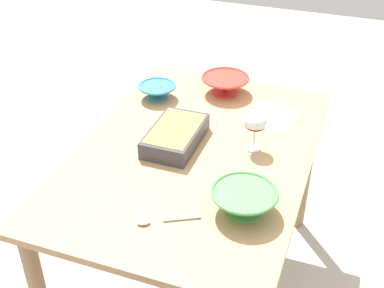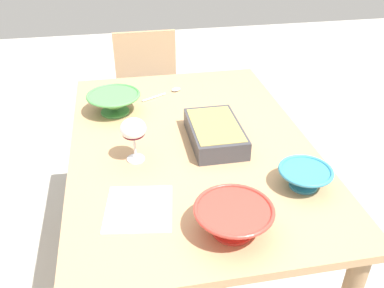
% 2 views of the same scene
% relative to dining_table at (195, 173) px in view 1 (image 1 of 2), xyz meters
% --- Properties ---
extents(ground_plane, '(8.00, 8.00, 0.00)m').
position_rel_dining_table_xyz_m(ground_plane, '(0.00, 0.00, -0.67)').
color(ground_plane, '#B2ADA3').
extents(dining_table, '(1.31, 0.88, 0.78)m').
position_rel_dining_table_xyz_m(dining_table, '(0.00, 0.00, 0.00)').
color(dining_table, tan).
rests_on(dining_table, ground_plane).
extents(wine_glass, '(0.09, 0.09, 0.16)m').
position_rel_dining_table_xyz_m(wine_glass, '(-0.09, 0.21, 0.23)').
color(wine_glass, white).
rests_on(wine_glass, dining_table).
extents(casserole_dish, '(0.31, 0.18, 0.07)m').
position_rel_dining_table_xyz_m(casserole_dish, '(-0.02, -0.09, 0.15)').
color(casserole_dish, '#38383D').
rests_on(casserole_dish, dining_table).
extents(mixing_bowl, '(0.22, 0.22, 0.08)m').
position_rel_dining_table_xyz_m(mixing_bowl, '(-0.49, -0.03, 0.16)').
color(mixing_bowl, red).
rests_on(mixing_bowl, dining_table).
extents(small_bowl, '(0.22, 0.22, 0.09)m').
position_rel_dining_table_xyz_m(small_bowl, '(0.29, 0.27, 0.16)').
color(small_bowl, '#4C994C').
rests_on(small_bowl, dining_table).
extents(serving_bowl, '(0.17, 0.17, 0.07)m').
position_rel_dining_table_xyz_m(serving_bowl, '(-0.34, -0.31, 0.15)').
color(serving_bowl, teal).
rests_on(serving_bowl, dining_table).
extents(serving_spoon, '(0.12, 0.19, 0.01)m').
position_rel_dining_table_xyz_m(serving_spoon, '(0.44, 0.02, 0.12)').
color(serving_spoon, silver).
rests_on(serving_spoon, dining_table).
extents(napkin, '(0.24, 0.23, 0.00)m').
position_rel_dining_table_xyz_m(napkin, '(-0.35, 0.22, 0.11)').
color(napkin, beige).
rests_on(napkin, dining_table).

